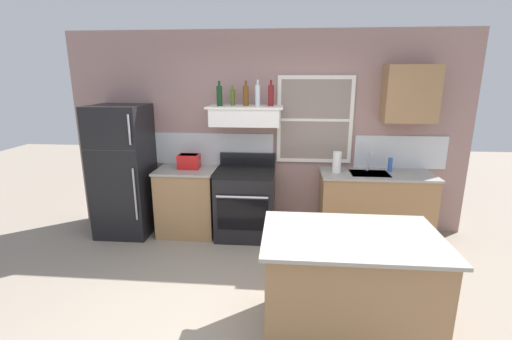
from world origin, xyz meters
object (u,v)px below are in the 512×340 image
at_px(bottle_dark_green_wine, 219,96).
at_px(kitchen_island, 348,286).
at_px(bottle_olive_oil_square, 233,97).
at_px(bottle_clear_tall, 258,95).
at_px(paper_towel_roll, 337,162).
at_px(refrigerator, 123,171).
at_px(dish_soap_bottle, 390,165).
at_px(bottle_amber_wine, 246,95).
at_px(toaster, 189,161).
at_px(bottle_red_label_wine, 271,95).
at_px(stove_range, 245,203).

relative_size(bottle_dark_green_wine, kitchen_island, 0.22).
xyz_separation_m(bottle_olive_oil_square, bottle_clear_tall, (0.33, -0.06, 0.03)).
bearing_deg(bottle_clear_tall, kitchen_island, -65.01).
bearing_deg(paper_towel_roll, refrigerator, -178.78).
height_order(refrigerator, dish_soap_bottle, refrigerator).
bearing_deg(bottle_amber_wine, dish_soap_bottle, 1.03).
bearing_deg(bottle_olive_oil_square, dish_soap_bottle, 0.09).
xyz_separation_m(bottle_clear_tall, kitchen_island, (0.91, -1.94, -1.43)).
bearing_deg(bottle_dark_green_wine, bottle_clear_tall, 2.62).
bearing_deg(kitchen_island, bottle_clear_tall, 114.99).
height_order(toaster, bottle_olive_oil_square, bottle_olive_oil_square).
bearing_deg(bottle_red_label_wine, dish_soap_bottle, 1.86).
bearing_deg(stove_range, bottle_olive_oil_square, 141.94).
distance_m(toaster, kitchen_island, 2.72).
distance_m(bottle_olive_oil_square, paper_towel_roll, 1.58).
bearing_deg(refrigerator, bottle_dark_green_wine, 3.25).
height_order(refrigerator, bottle_red_label_wine, bottle_red_label_wine).
relative_size(refrigerator, bottle_olive_oil_square, 6.90).
bearing_deg(bottle_dark_green_wine, stove_range, -9.06).
distance_m(paper_towel_roll, kitchen_island, 2.00).
relative_size(bottle_amber_wine, dish_soap_bottle, 1.74).
height_order(bottle_dark_green_wine, bottle_clear_tall, bottle_clear_tall).
height_order(stove_range, bottle_red_label_wine, bottle_red_label_wine).
xyz_separation_m(bottle_dark_green_wine, paper_towel_roll, (1.51, -0.01, -0.83)).
height_order(bottle_dark_green_wine, bottle_red_label_wine, bottle_red_label_wine).
xyz_separation_m(bottle_amber_wine, paper_towel_roll, (1.18, -0.07, -0.83)).
height_order(toaster, kitchen_island, toaster).
relative_size(refrigerator, bottle_clear_tall, 5.38).
distance_m(bottle_olive_oil_square, bottle_amber_wine, 0.18).
bearing_deg(kitchen_island, toaster, 133.32).
xyz_separation_m(toaster, dish_soap_bottle, (2.65, 0.06, -0.01)).
relative_size(bottle_olive_oil_square, bottle_clear_tall, 0.78).
bearing_deg(refrigerator, bottle_clear_tall, 3.08).
bearing_deg(bottle_clear_tall, bottle_dark_green_wine, -177.38).
height_order(paper_towel_roll, kitchen_island, paper_towel_roll).
relative_size(stove_range, bottle_dark_green_wine, 3.51).
relative_size(bottle_amber_wine, paper_towel_roll, 1.16).
relative_size(bottle_dark_green_wine, paper_towel_roll, 1.15).
relative_size(toaster, kitchen_island, 0.21).
relative_size(toaster, bottle_olive_oil_square, 1.17).
distance_m(stove_range, bottle_amber_wine, 1.42).
distance_m(bottle_olive_oil_square, dish_soap_bottle, 2.22).
height_order(bottle_dark_green_wine, bottle_amber_wine, bottle_amber_wine).
bearing_deg(bottle_red_label_wine, bottle_clear_tall, -175.65).
xyz_separation_m(bottle_olive_oil_square, dish_soap_bottle, (2.05, 0.00, -0.85)).
xyz_separation_m(stove_range, dish_soap_bottle, (1.88, 0.14, 0.54)).
height_order(bottle_clear_tall, paper_towel_roll, bottle_clear_tall).
height_order(toaster, bottle_red_label_wine, bottle_red_label_wine).
relative_size(bottle_clear_tall, kitchen_island, 0.23).
bearing_deg(paper_towel_roll, bottle_olive_oil_square, 175.91).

